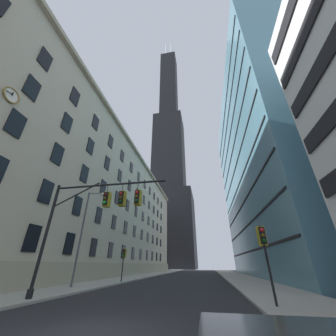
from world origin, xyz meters
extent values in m
cube|color=#B2A88E|center=(-18.35, 31.43, 13.27)|extent=(14.71, 74.86, 26.53)
cube|color=#9E937A|center=(-10.75, 31.43, 25.83)|extent=(0.70, 74.86, 0.60)
cube|color=#9E937A|center=(-10.85, 31.43, 1.10)|extent=(0.50, 74.86, 2.20)
cube|color=black|center=(-10.95, 8.00, 4.00)|extent=(0.14, 1.40, 2.20)
cube|color=black|center=(-10.95, 13.00, 4.00)|extent=(0.14, 1.40, 2.20)
cube|color=black|center=(-10.95, 18.00, 4.00)|extent=(0.14, 1.40, 2.20)
cube|color=black|center=(-10.95, 23.00, 4.00)|extent=(0.14, 1.40, 2.20)
cube|color=black|center=(-10.95, 28.00, 4.00)|extent=(0.14, 1.40, 2.20)
cube|color=black|center=(-10.95, 33.00, 4.00)|extent=(0.14, 1.40, 2.20)
cube|color=black|center=(-10.95, 38.00, 4.00)|extent=(0.14, 1.40, 2.20)
cube|color=black|center=(-10.95, 43.00, 4.00)|extent=(0.14, 1.40, 2.20)
cube|color=black|center=(-10.95, 48.00, 4.00)|extent=(0.14, 1.40, 2.20)
cube|color=black|center=(-10.95, 53.00, 4.00)|extent=(0.14, 1.40, 2.20)
cube|color=black|center=(-10.95, 58.00, 4.00)|extent=(0.14, 1.40, 2.20)
cube|color=black|center=(-10.95, 8.00, 8.20)|extent=(0.14, 1.40, 2.20)
cube|color=black|center=(-10.95, 13.00, 8.20)|extent=(0.14, 1.40, 2.20)
cube|color=black|center=(-10.95, 18.00, 8.20)|extent=(0.14, 1.40, 2.20)
cube|color=black|center=(-10.95, 23.00, 8.20)|extent=(0.14, 1.40, 2.20)
cube|color=black|center=(-10.95, 28.00, 8.20)|extent=(0.14, 1.40, 2.20)
cube|color=black|center=(-10.95, 33.00, 8.20)|extent=(0.14, 1.40, 2.20)
cube|color=black|center=(-10.95, 38.00, 8.20)|extent=(0.14, 1.40, 2.20)
cube|color=black|center=(-10.95, 43.00, 8.20)|extent=(0.14, 1.40, 2.20)
cube|color=black|center=(-10.95, 48.00, 8.20)|extent=(0.14, 1.40, 2.20)
cube|color=black|center=(-10.95, 53.00, 8.20)|extent=(0.14, 1.40, 2.20)
cube|color=black|center=(-10.95, 58.00, 8.20)|extent=(0.14, 1.40, 2.20)
cube|color=black|center=(-10.95, 3.00, 12.40)|extent=(0.14, 1.40, 2.20)
cube|color=black|center=(-10.95, 8.00, 12.40)|extent=(0.14, 1.40, 2.20)
cube|color=black|center=(-10.95, 13.00, 12.40)|extent=(0.14, 1.40, 2.20)
cube|color=black|center=(-10.95, 18.00, 12.40)|extent=(0.14, 1.40, 2.20)
cube|color=black|center=(-10.95, 23.00, 12.40)|extent=(0.14, 1.40, 2.20)
cube|color=black|center=(-10.95, 28.00, 12.40)|extent=(0.14, 1.40, 2.20)
cube|color=black|center=(-10.95, 33.00, 12.40)|extent=(0.14, 1.40, 2.20)
cube|color=black|center=(-10.95, 38.00, 12.40)|extent=(0.14, 1.40, 2.20)
cube|color=black|center=(-10.95, 43.00, 12.40)|extent=(0.14, 1.40, 2.20)
cube|color=black|center=(-10.95, 48.00, 12.40)|extent=(0.14, 1.40, 2.20)
cube|color=black|center=(-10.95, 53.00, 12.40)|extent=(0.14, 1.40, 2.20)
cube|color=black|center=(-10.95, 58.00, 12.40)|extent=(0.14, 1.40, 2.20)
cube|color=black|center=(-10.95, 3.00, 16.60)|extent=(0.14, 1.40, 2.20)
cube|color=black|center=(-10.95, 8.00, 16.60)|extent=(0.14, 1.40, 2.20)
cube|color=black|center=(-10.95, 13.00, 16.60)|extent=(0.14, 1.40, 2.20)
cube|color=black|center=(-10.95, 18.00, 16.60)|extent=(0.14, 1.40, 2.20)
cube|color=black|center=(-10.95, 23.00, 16.60)|extent=(0.14, 1.40, 2.20)
cube|color=black|center=(-10.95, 28.00, 16.60)|extent=(0.14, 1.40, 2.20)
cube|color=black|center=(-10.95, 33.00, 16.60)|extent=(0.14, 1.40, 2.20)
cube|color=black|center=(-10.95, 38.00, 16.60)|extent=(0.14, 1.40, 2.20)
cube|color=black|center=(-10.95, 43.00, 16.60)|extent=(0.14, 1.40, 2.20)
cube|color=black|center=(-10.95, 48.00, 16.60)|extent=(0.14, 1.40, 2.20)
cube|color=black|center=(-10.95, 53.00, 16.60)|extent=(0.14, 1.40, 2.20)
cube|color=black|center=(-10.95, 58.00, 16.60)|extent=(0.14, 1.40, 2.20)
cube|color=black|center=(-10.95, 3.00, 20.80)|extent=(0.14, 1.40, 2.20)
cube|color=black|center=(-10.95, 8.00, 20.80)|extent=(0.14, 1.40, 2.20)
cube|color=black|center=(-10.95, 13.00, 20.80)|extent=(0.14, 1.40, 2.20)
cube|color=black|center=(-10.95, 18.00, 20.80)|extent=(0.14, 1.40, 2.20)
cube|color=black|center=(-10.95, 23.00, 20.80)|extent=(0.14, 1.40, 2.20)
cube|color=black|center=(-10.95, 28.00, 20.80)|extent=(0.14, 1.40, 2.20)
cube|color=black|center=(-10.95, 33.00, 20.80)|extent=(0.14, 1.40, 2.20)
cube|color=black|center=(-10.95, 38.00, 20.80)|extent=(0.14, 1.40, 2.20)
cube|color=black|center=(-10.95, 43.00, 20.80)|extent=(0.14, 1.40, 2.20)
cube|color=black|center=(-10.95, 48.00, 20.80)|extent=(0.14, 1.40, 2.20)
cube|color=black|center=(-10.95, 53.00, 20.80)|extent=(0.14, 1.40, 2.20)
cube|color=black|center=(-10.95, 58.00, 20.80)|extent=(0.14, 1.40, 2.20)
torus|color=olive|center=(-10.88, 1.76, 14.32)|extent=(0.12, 1.37, 1.37)
cylinder|color=silver|center=(-10.92, 1.76, 14.32)|extent=(0.05, 1.18, 1.18)
cube|color=black|center=(-10.85, 1.77, 14.48)|extent=(0.03, 0.09, 0.35)
cube|color=black|center=(-10.85, 1.52, 14.37)|extent=(0.03, 0.52, 0.17)
cube|color=black|center=(-14.78, 95.05, 18.46)|extent=(26.04, 26.04, 36.92)
cube|color=black|center=(-14.78, 95.05, 63.77)|extent=(18.23, 18.23, 53.70)
cube|color=black|center=(-14.78, 95.05, 124.19)|extent=(11.72, 11.72, 67.13)
cylinder|color=silver|center=(-17.12, 95.05, 168.32)|extent=(1.20, 1.20, 21.13)
cylinder|color=silver|center=(-12.44, 95.05, 168.32)|extent=(1.20, 1.20, 21.13)
cube|color=teal|center=(20.00, 32.33, 20.55)|extent=(18.00, 45.09, 41.11)
cube|color=black|center=(10.96, 32.33, 4.00)|extent=(0.12, 44.09, 0.24)
cube|color=black|center=(10.96, 32.33, 8.00)|extent=(0.12, 44.09, 0.24)
cube|color=black|center=(10.96, 32.33, 12.00)|extent=(0.12, 44.09, 0.24)
cube|color=black|center=(10.96, 32.33, 16.00)|extent=(0.12, 44.09, 0.24)
cube|color=black|center=(10.96, 32.33, 20.00)|extent=(0.12, 44.09, 0.24)
cube|color=black|center=(10.96, 32.33, 24.00)|extent=(0.12, 44.09, 0.24)
cube|color=black|center=(10.96, 32.33, 28.00)|extent=(0.12, 44.09, 0.24)
cube|color=black|center=(10.96, 32.33, 32.00)|extent=(0.12, 44.09, 0.24)
cube|color=black|center=(10.96, 32.33, 36.00)|extent=(0.12, 44.09, 0.24)
cylinder|color=black|center=(-6.82, 4.83, 3.73)|extent=(0.20, 0.20, 7.17)
cylinder|color=black|center=(-6.82, 4.83, 0.40)|extent=(0.36, 0.36, 0.50)
cylinder|color=black|center=(-2.71, 4.83, 7.07)|extent=(8.23, 0.14, 0.14)
cylinder|color=black|center=(-5.18, 4.83, 6.47)|extent=(3.38, 0.10, 1.70)
cylinder|color=black|center=(-2.81, 4.83, 6.77)|extent=(0.04, 0.04, 0.60)
cube|color=black|center=(-2.81, 4.83, 6.02)|extent=(0.30, 0.30, 0.90)
cube|color=olive|center=(-2.81, 5.00, 6.02)|extent=(0.40, 0.40, 1.04)
sphere|color=#450808|center=(-2.81, 4.67, 6.30)|extent=(0.20, 0.20, 0.20)
sphere|color=#4B3A08|center=(-2.81, 4.67, 6.02)|extent=(0.20, 0.20, 0.20)
sphere|color=green|center=(-2.81, 4.67, 5.74)|extent=(0.20, 0.20, 0.20)
cylinder|color=black|center=(-1.68, 4.83, 6.77)|extent=(0.04, 0.04, 0.60)
cube|color=black|center=(-1.68, 4.83, 6.02)|extent=(0.30, 0.30, 0.90)
cube|color=olive|center=(-1.68, 5.00, 6.02)|extent=(0.40, 0.40, 1.04)
sphere|color=red|center=(-1.68, 4.67, 6.30)|extent=(0.20, 0.20, 0.20)
sphere|color=#4B3A08|center=(-1.68, 4.67, 6.02)|extent=(0.20, 0.20, 0.20)
sphere|color=#083D10|center=(-1.68, 4.67, 5.74)|extent=(0.20, 0.20, 0.20)
cylinder|color=black|center=(-0.55, 4.83, 6.77)|extent=(0.04, 0.04, 0.60)
cube|color=black|center=(-0.55, 4.83, 6.02)|extent=(0.30, 0.30, 0.90)
cube|color=olive|center=(-0.55, 5.00, 6.02)|extent=(0.40, 0.40, 1.04)
sphere|color=red|center=(-0.55, 4.67, 6.30)|extent=(0.20, 0.20, 0.20)
sphere|color=#4B3A08|center=(-0.55, 4.67, 6.02)|extent=(0.20, 0.20, 0.20)
sphere|color=#083D10|center=(-0.55, 4.67, 5.74)|extent=(0.20, 0.20, 0.20)
cylinder|color=black|center=(6.88, 5.13, 2.03)|extent=(0.12, 0.12, 3.76)
cube|color=black|center=(6.88, 5.13, 3.41)|extent=(0.30, 0.30, 0.90)
cube|color=olive|center=(6.88, 5.30, 3.41)|extent=(0.40, 0.40, 1.04)
sphere|color=red|center=(6.88, 4.97, 3.69)|extent=(0.20, 0.20, 0.20)
sphere|color=#4B3A08|center=(6.88, 4.97, 3.41)|extent=(0.20, 0.20, 0.20)
sphere|color=#083D10|center=(6.88, 4.97, 3.13)|extent=(0.20, 0.20, 0.20)
cylinder|color=black|center=(-6.53, 17.78, 1.94)|extent=(0.12, 0.12, 3.57)
cube|color=black|center=(-6.53, 17.78, 3.22)|extent=(0.30, 0.30, 0.90)
cube|color=olive|center=(-6.53, 17.95, 3.22)|extent=(0.40, 0.40, 1.04)
sphere|color=#450808|center=(-6.53, 17.62, 3.50)|extent=(0.20, 0.20, 0.20)
sphere|color=#4B3A08|center=(-6.53, 17.62, 3.22)|extent=(0.20, 0.20, 0.20)
sphere|color=green|center=(-6.53, 17.62, 2.94)|extent=(0.20, 0.20, 0.20)
cylinder|color=#47474C|center=(-8.52, 11.21, 4.61)|extent=(0.18, 0.18, 8.92)
cylinder|color=#47474C|center=(-7.69, 11.21, 8.92)|extent=(1.66, 0.10, 0.10)
ellipsoid|color=#EFE5C6|center=(-6.86, 11.21, 8.82)|extent=(0.56, 0.32, 0.24)
camera|label=1|loc=(3.79, -6.95, 1.96)|focal=20.50mm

